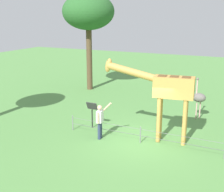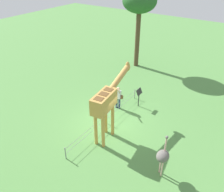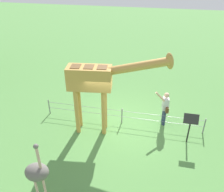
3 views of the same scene
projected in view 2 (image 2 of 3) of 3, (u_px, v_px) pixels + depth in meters
name	position (u px, v px, depth m)	size (l,w,h in m)	color
ground_plane	(109.00, 124.00, 14.11)	(60.00, 60.00, 0.00)	#568E47
giraffe	(107.00, 101.00, 12.04)	(4.01, 0.99, 3.61)	#C69347
visitor	(118.00, 96.00, 15.16)	(0.64, 0.58, 1.71)	navy
ostrich	(163.00, 156.00, 10.30)	(0.70, 0.56, 2.25)	#CC9E93
tree_northeast	(140.00, 3.00, 18.74)	(2.83, 2.83, 6.67)	brown
info_sign	(139.00, 94.00, 15.33)	(0.56, 0.21, 1.32)	black
wire_fence	(106.00, 118.00, 13.98)	(7.05, 0.05, 0.75)	slate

